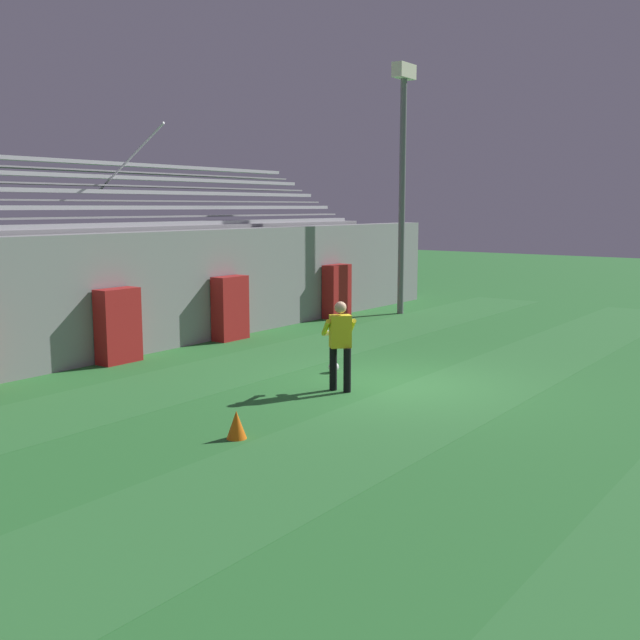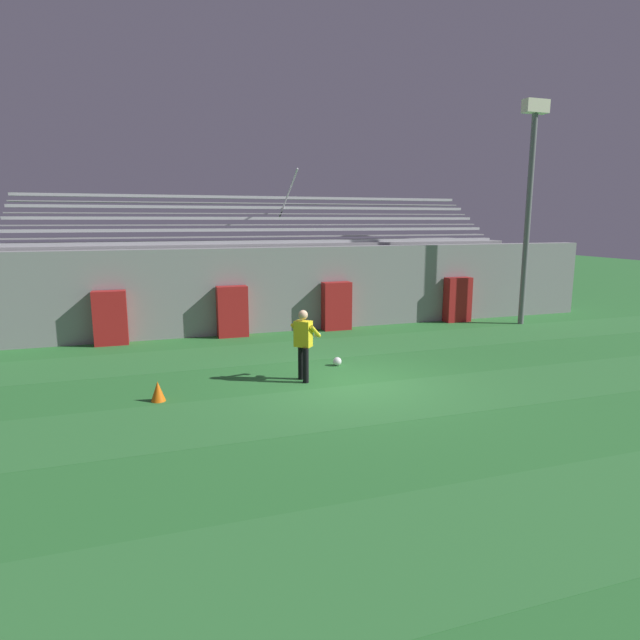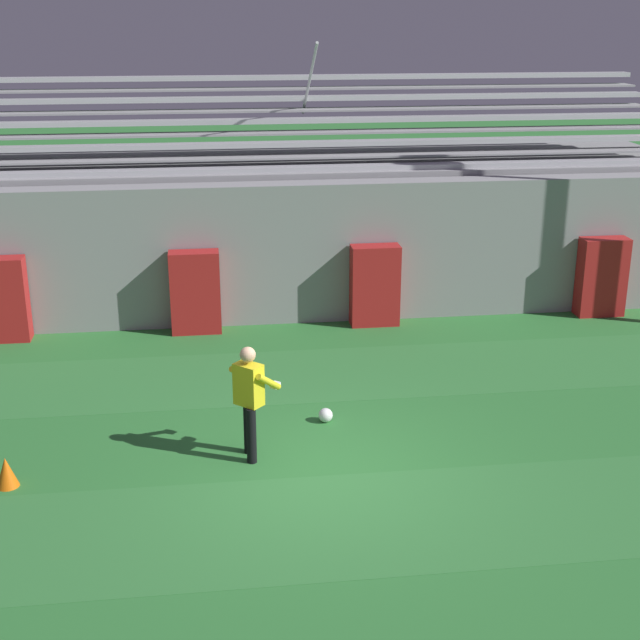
{
  "view_description": "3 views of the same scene",
  "coord_description": "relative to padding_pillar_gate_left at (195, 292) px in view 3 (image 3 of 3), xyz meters",
  "views": [
    {
      "loc": [
        -12.08,
        -7.07,
        3.38
      ],
      "look_at": [
        -1.27,
        0.88,
        1.34
      ],
      "focal_mm": 42.0,
      "sensor_mm": 36.0,
      "label": 1
    },
    {
      "loc": [
        -4.42,
        -10.86,
        3.67
      ],
      "look_at": [
        0.05,
        2.57,
        1.03
      ],
      "focal_mm": 30.0,
      "sensor_mm": 36.0,
      "label": 2
    },
    {
      "loc": [
        -1.47,
        -10.71,
        6.0
      ],
      "look_at": [
        0.08,
        1.38,
        1.74
      ],
      "focal_mm": 50.0,
      "sensor_mm": 36.0,
      "label": 3
    }
  ],
  "objects": [
    {
      "name": "goalkeeper",
      "position": [
        0.77,
        -5.33,
        0.14
      ],
      "size": [
        0.74,
        0.74,
        1.67
      ],
      "color": "black",
      "rests_on": "ground"
    },
    {
      "name": "padding_pillar_gate_right",
      "position": [
        3.54,
        0.0,
        0.0
      ],
      "size": [
        0.96,
        0.44,
        1.63
      ],
      "primitive_type": "cube",
      "color": "#B21E1E",
      "rests_on": "ground"
    },
    {
      "name": "padding_pillar_far_right",
      "position": [
        8.28,
        0.0,
        0.0
      ],
      "size": [
        0.96,
        0.44,
        1.63
      ],
      "primitive_type": "cube",
      "color": "#B21E1E",
      "rests_on": "ground"
    },
    {
      "name": "turf_stripe_far",
      "position": [
        1.77,
        -2.45,
        -0.81
      ],
      "size": [
        28.0,
        2.37,
        0.01
      ],
      "primitive_type": "cube",
      "color": "#337A38",
      "rests_on": "ground"
    },
    {
      "name": "traffic_cone",
      "position": [
        -2.49,
        -5.75,
        -0.6
      ],
      "size": [
        0.3,
        0.3,
        0.42
      ],
      "primitive_type": "cone",
      "color": "orange",
      "rests_on": "ground"
    },
    {
      "name": "bleacher_stand",
      "position": [
        1.77,
        2.89,
        0.69
      ],
      "size": [
        18.0,
        4.05,
        5.43
      ],
      "color": "gray",
      "rests_on": "ground"
    },
    {
      "name": "back_wall",
      "position": [
        1.77,
        0.55,
        0.59
      ],
      "size": [
        24.0,
        0.6,
        2.8
      ],
      "primitive_type": "cube",
      "color": "gray",
      "rests_on": "ground"
    },
    {
      "name": "soccer_ball",
      "position": [
        1.97,
        -4.34,
        -0.7
      ],
      "size": [
        0.22,
        0.22,
        0.22
      ],
      "primitive_type": "sphere",
      "color": "white",
      "rests_on": "ground"
    },
    {
      "name": "padding_pillar_gate_left",
      "position": [
        0.0,
        0.0,
        0.0
      ],
      "size": [
        0.96,
        0.44,
        1.63
      ],
      "primitive_type": "cube",
      "color": "#B21E1E",
      "rests_on": "ground"
    },
    {
      "name": "turf_stripe_mid",
      "position": [
        1.77,
        -7.2,
        -0.81
      ],
      "size": [
        28.0,
        2.37,
        0.01
      ],
      "primitive_type": "cube",
      "color": "#337A38",
      "rests_on": "ground"
    },
    {
      "name": "ground_plane",
      "position": [
        1.77,
        -5.95,
        -0.81
      ],
      "size": [
        80.0,
        80.0,
        0.0
      ],
      "primitive_type": "plane",
      "color": "#2D7533"
    },
    {
      "name": "padding_pillar_far_left",
      "position": [
        -3.64,
        0.0,
        0.0
      ],
      "size": [
        0.96,
        0.44,
        1.63
      ],
      "primitive_type": "cube",
      "color": "#B21E1E",
      "rests_on": "ground"
    }
  ]
}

